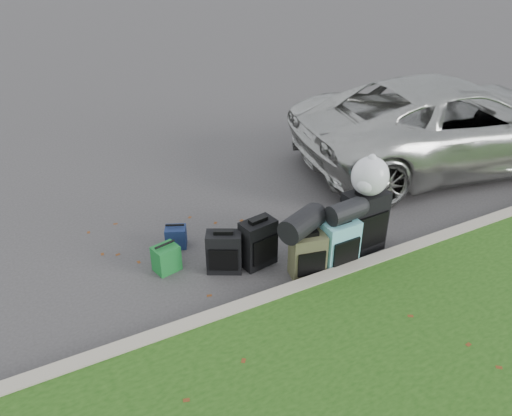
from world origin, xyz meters
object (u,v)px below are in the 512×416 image
suitcase_large_black_left (258,243)px  tote_green (166,258)px  suv (451,123)px  suitcase_olive (308,255)px  suitcase_teal (339,245)px  tote_navy (176,237)px  suitcase_large_black_right (363,222)px  suitcase_small_black (224,252)px

suitcase_large_black_left → tote_green: suitcase_large_black_left is taller
suv → suitcase_olive: bearing=123.1°
suitcase_large_black_left → suitcase_teal: size_ratio=0.96×
tote_navy → tote_green: bearing=-98.3°
suitcase_large_black_left → suv: bearing=5.1°
suv → suitcase_large_black_right: 3.42m
suitcase_large_black_left → tote_green: 1.16m
suitcase_teal → tote_navy: 2.17m
suitcase_small_black → suitcase_teal: bearing=3.4°
suitcase_large_black_right → tote_green: (-2.45, 0.76, -0.25)m
suitcase_small_black → suitcase_olive: 1.03m
suitcase_small_black → tote_navy: bearing=142.4°
suitcase_olive → tote_navy: 1.82m
suitcase_large_black_left → suitcase_teal: bearing=-40.6°
suitcase_teal → tote_navy: bearing=138.8°
tote_green → suitcase_teal: bearing=-39.1°
suitcase_small_black → suitcase_large_black_left: bearing=18.1°
suitcase_olive → suitcase_large_black_right: suitcase_large_black_right is taller
suv → suitcase_teal: size_ratio=8.40×
suitcase_large_black_left → tote_navy: suitcase_large_black_left is taller
suitcase_teal → tote_navy: (-1.65, 1.39, -0.18)m
suitcase_large_black_left → suitcase_large_black_right: bearing=-23.2°
suitcase_small_black → tote_green: (-0.64, 0.34, -0.10)m
suv → suitcase_large_black_left: (-4.44, -1.14, -0.45)m
suitcase_small_black → suitcase_large_black_right: size_ratio=0.64×
suitcase_olive → suitcase_large_black_right: (0.95, 0.14, 0.13)m
suv → suitcase_olive: (-4.01, -1.63, -0.48)m
tote_navy → suitcase_olive: bearing=-23.5°
suitcase_olive → suitcase_large_black_right: 0.97m
suitcase_small_black → suitcase_teal: (1.30, -0.60, 0.06)m
suv → tote_navy: size_ratio=18.80×
suitcase_large_black_right → tote_navy: (-2.17, 1.21, -0.28)m
suitcase_olive → suitcase_large_black_right: bearing=20.9°
suitcase_olive → tote_navy: suitcase_olive is taller
suitcase_large_black_right → tote_navy: 2.49m
suitcase_olive → tote_navy: size_ratio=1.97×
suitcase_teal → suv: bearing=23.9°
suv → tote_green: suv is taller
suitcase_small_black → suitcase_large_black_right: 1.87m
suv → tote_navy: bearing=104.1°
suv → suitcase_large_black_left: bearing=115.5°
suitcase_large_black_left → suitcase_teal: suitcase_teal is taller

